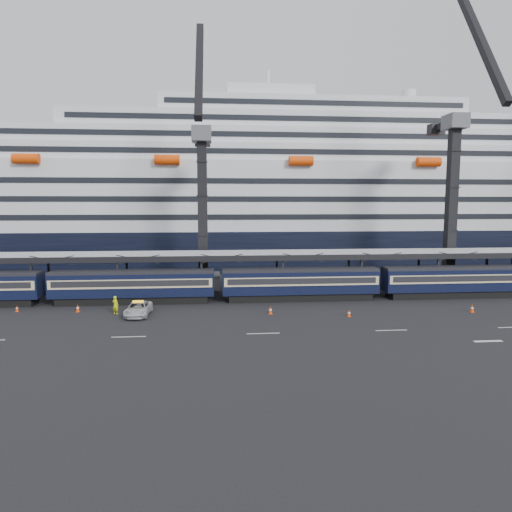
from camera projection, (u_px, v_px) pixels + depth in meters
name	position (u px, v px, depth m)	size (l,w,h in m)	color
ground	(395.00, 319.00, 46.59)	(260.00, 260.00, 0.00)	black
lane_markings	(503.00, 331.00, 42.11)	(111.00, 4.27, 0.02)	beige
train	(327.00, 282.00, 55.83)	(133.05, 3.00, 4.05)	black
canopy	(355.00, 253.00, 59.84)	(130.00, 6.25, 5.53)	#A0A2A8
cruise_ship	(302.00, 201.00, 90.59)	(214.09, 28.84, 34.00)	black
crane_dark_near	(202.00, 202.00, 61.89)	(4.50, 17.75, 35.08)	#45474C
crane_dark_mid	(453.00, 192.00, 63.75)	(4.50, 18.24, 39.64)	#45474C
pickup_truck	(138.00, 309.00, 48.02)	(2.37, 5.14, 1.43)	#B1B3B8
worker	(115.00, 305.00, 48.61)	(0.72, 0.47, 1.98)	#C6DA0B
traffic_cone_a	(78.00, 308.00, 49.65)	(0.42, 0.42, 0.84)	#E94007
traffic_cone_b	(17.00, 309.00, 49.77)	(0.35, 0.35, 0.69)	#E94007
traffic_cone_c	(270.00, 310.00, 48.72)	(0.43, 0.43, 0.85)	#E94007
traffic_cone_d	(349.00, 313.00, 47.58)	(0.38, 0.38, 0.76)	#E94007
traffic_cone_e	(472.00, 308.00, 49.55)	(0.44, 0.44, 0.87)	#E94007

